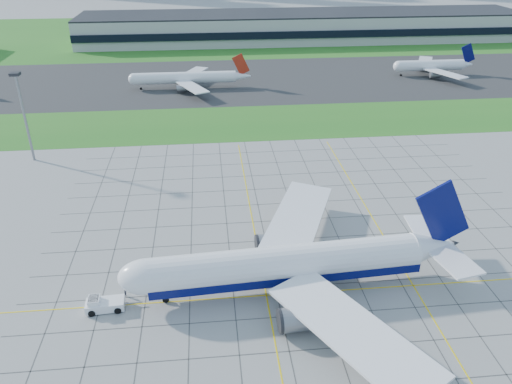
% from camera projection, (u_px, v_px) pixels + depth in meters
% --- Properties ---
extents(ground, '(1400.00, 1400.00, 0.00)m').
position_uv_depth(ground, '(317.00, 285.00, 94.40)').
color(ground, '#9B9B96').
rests_on(ground, ground).
extents(grass_median, '(700.00, 35.00, 0.04)m').
position_uv_depth(grass_median, '(263.00, 122.00, 173.45)').
color(grass_median, '#246A1E').
rests_on(grass_median, ground).
extents(asphalt_taxiway, '(700.00, 75.00, 0.04)m').
position_uv_depth(asphalt_taxiway, '(249.00, 79.00, 221.75)').
color(asphalt_taxiway, '#383838').
rests_on(asphalt_taxiway, ground).
extents(grass_far, '(700.00, 145.00, 0.04)m').
position_uv_depth(grass_far, '(234.00, 33.00, 318.37)').
color(grass_far, '#246A1E').
rests_on(grass_far, ground).
extents(apron_markings, '(120.00, 130.00, 0.03)m').
position_uv_depth(apron_markings, '(308.00, 251.00, 104.18)').
color(apron_markings, '#474744').
rests_on(apron_markings, ground).
extents(terminal, '(260.00, 43.00, 15.80)m').
position_uv_depth(terminal, '(303.00, 26.00, 296.20)').
color(terminal, '#B7B7B2').
rests_on(terminal, ground).
extents(light_mast, '(2.50, 2.50, 25.60)m').
position_uv_depth(light_mast, '(22.00, 106.00, 137.60)').
color(light_mast, gray).
rests_on(light_mast, ground).
extents(airliner, '(65.04, 65.75, 20.46)m').
position_uv_depth(airliner, '(289.00, 264.00, 90.79)').
color(airliner, white).
rests_on(airliner, ground).
extents(pushback_tug, '(9.81, 3.78, 2.71)m').
position_uv_depth(pushback_tug, '(103.00, 304.00, 87.85)').
color(pushback_tug, white).
rests_on(pushback_tug, ground).
extents(crew_near, '(0.57, 0.76, 1.88)m').
position_uv_depth(crew_near, '(125.00, 292.00, 91.12)').
color(crew_near, black).
rests_on(crew_near, ground).
extents(distant_jet_1, '(48.04, 42.66, 14.08)m').
position_uv_depth(distant_jet_1, '(187.00, 78.00, 207.66)').
color(distant_jet_1, white).
rests_on(distant_jet_1, ground).
extents(distant_jet_2, '(35.58, 42.66, 14.08)m').
position_uv_depth(distant_jet_2, '(432.00, 65.00, 226.24)').
color(distant_jet_2, white).
rests_on(distant_jet_2, ground).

